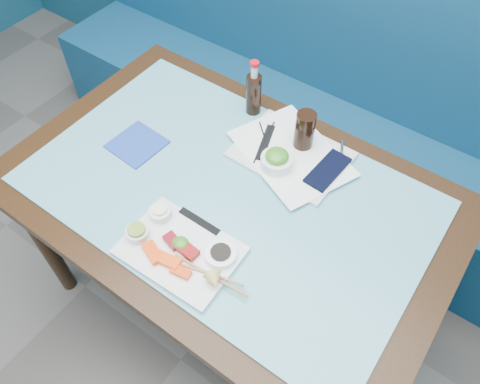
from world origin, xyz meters
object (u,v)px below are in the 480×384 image
Objects in this scene: sashimi_plate at (180,251)px; cola_bottle_body at (254,94)px; blue_napkin at (137,144)px; seaweed_bowl at (276,162)px; serving_tray at (291,155)px; cola_glass at (305,130)px; dining_table at (228,207)px; booth_bench at (336,125)px.

sashimi_plate is 2.13× the size of cola_bottle_body.
blue_napkin is (-0.39, 0.23, -0.01)m from sashimi_plate.
seaweed_bowl is 0.67× the size of cola_bottle_body.
cola_bottle_body reaches higher than serving_tray.
seaweed_bowl is 0.76× the size of cola_glass.
cola_bottle_body is (-0.23, 0.05, -0.00)m from cola_glass.
serving_tray is 2.35× the size of cola_bottle_body.
seaweed_bowl is at bearing 64.74° from dining_table.
sashimi_plate reaches higher than dining_table.
booth_bench is 2.14× the size of dining_table.
booth_bench is 9.33× the size of sashimi_plate.
dining_table is at bearing -108.26° from cola_glass.
serving_tray is 2.66× the size of cola_glass.
cola_glass is at bearing -80.04° from booth_bench.
cola_bottle_body is at bearing 111.94° from dining_table.
booth_bench is at bearing 96.41° from seaweed_bowl.
blue_napkin is at bearing -112.75° from booth_bench.
cola_glass is at bearing -12.50° from cola_bottle_body.
sashimi_plate is 2.40× the size of cola_glass.
blue_napkin is (-0.46, -0.31, -0.08)m from cola_glass.
cola_bottle_body reaches higher than cola_glass.
cola_glass is 0.56m from blue_napkin.
sashimi_plate reaches higher than serving_tray.
cola_glass is at bearing 81.25° from seaweed_bowl.
booth_bench is 0.72m from serving_tray.
booth_bench reaches higher than dining_table.
cola_bottle_body is 0.43m from blue_napkin.
cola_bottle_body is (-0.14, 0.34, 0.17)m from dining_table.
seaweed_bowl reaches higher than blue_napkin.
cola_glass reaches higher than serving_tray.
serving_tray is at bearing -25.48° from cola_bottle_body.
serving_tray is at bearing 29.93° from blue_napkin.
sashimi_plate is at bearing -96.74° from seaweed_bowl.
blue_napkin is at bearing -149.25° from serving_tray.
booth_bench reaches higher than serving_tray.
booth_bench reaches higher than seaweed_bowl.
serving_tray is 0.08m from seaweed_bowl.
serving_tray is 2.23× the size of blue_napkin.
cola_glass is 0.88× the size of cola_bottle_body.
cola_bottle_body is at bearing 155.34° from serving_tray.
dining_table is at bearing -90.00° from booth_bench.
sashimi_plate is at bearing -31.15° from blue_napkin.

